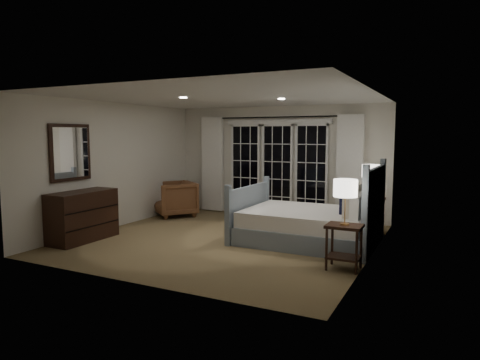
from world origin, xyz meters
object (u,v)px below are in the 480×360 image
at_px(armchair, 175,199).
at_px(dresser, 83,216).
at_px(nightstand_right, 370,210).
at_px(bed, 311,223).
at_px(lamp_left, 345,189).
at_px(nightstand_left, 344,240).
at_px(lamp_right, 371,171).

xyz_separation_m(armchair, dresser, (-0.13, -2.61, 0.04)).
bearing_deg(nightstand_right, bed, -124.82).
bearing_deg(armchair, lamp_left, 11.71).
bearing_deg(armchair, nightstand_left, 11.71).
height_order(nightstand_left, armchair, armchair).
xyz_separation_m(nightstand_left, armchair, (-4.37, 2.20, -0.02)).
relative_size(lamp_left, armchair, 0.72).
relative_size(lamp_right, armchair, 0.72).
bearing_deg(nightstand_left, lamp_right, 91.46).
bearing_deg(dresser, armchair, 87.15).
relative_size(bed, dresser, 1.85).
bearing_deg(lamp_right, armchair, -177.74).
xyz_separation_m(nightstand_right, dresser, (-4.44, -2.78, -0.01)).
bearing_deg(dresser, lamp_right, 32.07).
bearing_deg(lamp_right, dresser, -147.93).
xyz_separation_m(nightstand_left, lamp_left, (-0.00, 0.00, 0.72)).
distance_m(bed, lamp_right, 1.63).
xyz_separation_m(bed, dresser, (-3.64, -1.64, 0.10)).
distance_m(lamp_left, armchair, 4.94).
bearing_deg(armchair, dresser, -54.45).
xyz_separation_m(bed, lamp_right, (0.79, 1.14, 0.85)).
bearing_deg(nightstand_right, armchair, -177.74).
height_order(bed, nightstand_right, bed).
distance_m(nightstand_left, lamp_left, 0.72).
bearing_deg(bed, dresser, -155.77).
relative_size(nightstand_left, lamp_left, 1.00).
xyz_separation_m(nightstand_left, nightstand_right, (-0.06, 2.37, 0.04)).
distance_m(nightstand_left, nightstand_right, 2.37).
bearing_deg(armchair, nightstand_right, 40.65).
xyz_separation_m(nightstand_right, lamp_left, (0.06, -2.37, 0.68)).
height_order(nightstand_right, lamp_right, lamp_right).
relative_size(nightstand_left, nightstand_right, 0.92).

